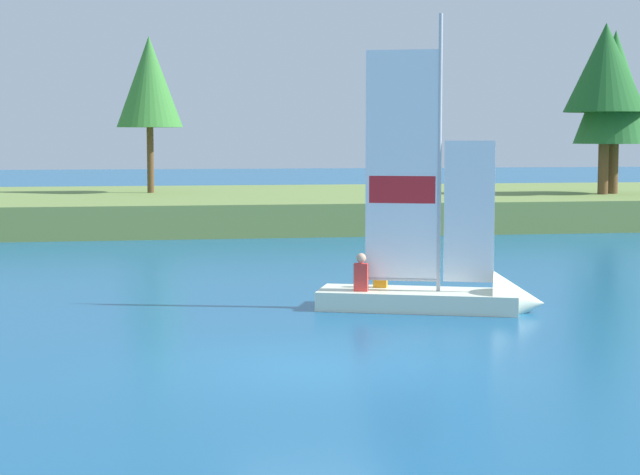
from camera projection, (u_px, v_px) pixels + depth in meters
The scene contains 6 objects.
ground_plane at pixel (314, 367), 16.89m from camera, with size 200.00×200.00×0.00m, color #195684.
shore_bank at pixel (204, 208), 44.98m from camera, with size 80.00×14.92×1.17m, color olive.
shoreline_tree_centre at pixel (149, 82), 45.30m from camera, with size 2.73×2.73×6.46m.
shoreline_tree_midright at pixel (606, 69), 44.11m from camera, with size 3.31×3.31×6.89m.
shoreline_tree_right at pixel (615, 88), 44.70m from camera, with size 3.27×3.27×6.65m.
sailboat at pixel (455, 290), 22.36m from camera, with size 4.75×2.79×6.42m.
Camera 1 is at (-2.62, -16.43, 3.57)m, focal length 61.67 mm.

